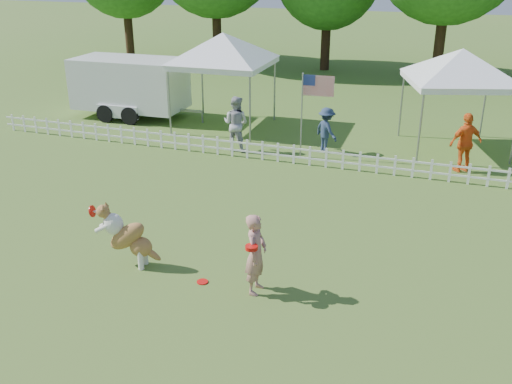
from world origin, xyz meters
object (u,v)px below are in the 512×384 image
Objects in this scene: cargo_trailer at (130,87)px; spectator_b at (326,130)px; spectator_a at (236,124)px; canopy_tent_right at (456,101)px; handler at (256,254)px; flag_pole at (302,116)px; dog at (128,236)px; frisbee_on_turf at (202,282)px; canopy_tent_left at (224,82)px; spectator_c at (466,143)px.

spectator_b is (8.16, -1.75, -0.42)m from cargo_trailer.
canopy_tent_right is at bearing -153.34° from spectator_a.
spectator_b is (-0.69, 8.49, -0.06)m from handler.
canopy_tent_right is at bearing 23.58° from flag_pole.
dog is at bearing -105.95° from flag_pole.
canopy_tent_left is at bearing 110.40° from frisbee_on_turf.
canopy_tent_left reaches higher than spectator_a.
spectator_b is at bearing 3.38° from handler.
flag_pole is 2.19m from spectator_a.
flag_pole is (-1.31, 7.75, 0.53)m from handler.
frisbee_on_turf is (-1.08, -0.07, -0.77)m from handler.
handler is 11.25m from canopy_tent_left.
flag_pole is 1.51× the size of spectator_c.
dog is 0.90× the size of spectator_b.
cargo_trailer is (-6.11, 10.19, 0.50)m from dog.
dog is 0.39× the size of canopy_tent_left.
canopy_tent_left reaches higher than spectator_c.
spectator_a is (-2.38, 7.77, 0.87)m from frisbee_on_turf.
handler is 0.89× the size of spectator_a.
cargo_trailer is (-3.98, 0.14, -0.50)m from canopy_tent_left.
frisbee_on_turf is at bearing -12.39° from dog.
flag_pole reaches higher than spectator_a.
canopy_tent_right is at bearing 51.88° from dog.
flag_pole is at bearing 8.37° from handler.
cargo_trailer is at bearing 126.99° from frisbee_on_turf.
canopy_tent_left is 7.93m from canopy_tent_right.
frisbee_on_turf is 0.15× the size of spectator_b.
flag_pole is 1.82× the size of spectator_b.
spectator_a reaches higher than spectator_c.
canopy_tent_left is 4.27m from flag_pole.
spectator_c is (4.79, 0.37, -0.45)m from flag_pole.
canopy_tent_right is (4.15, 10.25, 1.56)m from frisbee_on_turf.
flag_pole is at bearing -168.64° from canopy_tent_right.
canopy_tent_left reaches higher than dog.
flag_pole is 1.49× the size of spectator_a.
flag_pole reaches higher than spectator_b.
frisbee_on_turf is at bearing -129.74° from canopy_tent_right.
spectator_a is (-3.46, 7.71, 0.10)m from handler.
flag_pole reaches higher than cargo_trailer.
canopy_tent_left is at bearing 140.91° from flag_pole.
canopy_tent_left is (-3.78, 10.17, 1.64)m from frisbee_on_turf.
cargo_trailer is 3.61× the size of spectator_b.
spectator_c is at bearing 60.89° from frisbee_on_turf.
flag_pole is at bearing 71.23° from dog.
flag_pole is at bearing -31.11° from spectator_c.
flag_pole is 1.14m from spectator_b.
flag_pole reaches higher than handler.
dog is 1.78m from frisbee_on_turf.
spectator_a is (-2.14, -0.04, -0.43)m from flag_pole.
spectator_b is (2.77, 0.78, -0.16)m from spectator_a.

